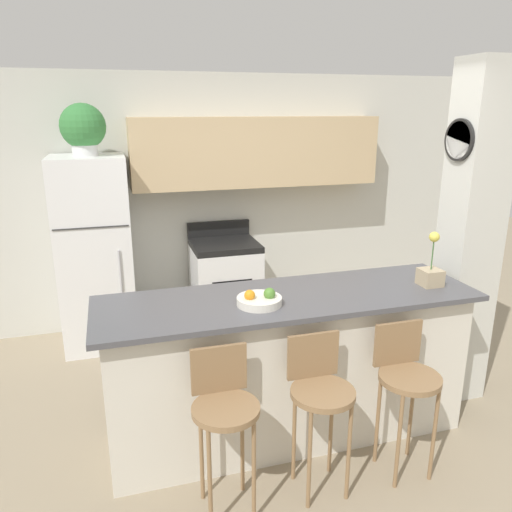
{
  "coord_description": "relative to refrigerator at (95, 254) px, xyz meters",
  "views": [
    {
      "loc": [
        -1.07,
        -2.86,
        2.21
      ],
      "look_at": [
        0.0,
        0.77,
        1.08
      ],
      "focal_mm": 35.0,
      "sensor_mm": 36.0,
      "label": 1
    }
  ],
  "objects": [
    {
      "name": "refrigerator",
      "position": [
        0.0,
        0.0,
        0.0
      ],
      "size": [
        0.66,
        0.67,
        1.8
      ],
      "color": "white",
      "rests_on": "ground_plane"
    },
    {
      "name": "pillar_right",
      "position": [
        2.72,
        -1.72,
        0.38
      ],
      "size": [
        0.38,
        0.32,
        2.55
      ],
      "color": "silver",
      "rests_on": "ground_plane"
    },
    {
      "name": "fruit_bowl",
      "position": [
        1.02,
        -1.94,
        0.16
      ],
      "size": [
        0.28,
        0.28,
        0.11
      ],
      "color": "silver",
      "rests_on": "counter_bar"
    },
    {
      "name": "orchid_vase",
      "position": [
        2.25,
        -1.93,
        0.23
      ],
      "size": [
        0.14,
        0.14,
        0.38
      ],
      "color": "tan",
      "rests_on": "counter_bar"
    },
    {
      "name": "bar_stool_mid",
      "position": [
        1.25,
        -2.38,
        -0.27
      ],
      "size": [
        0.37,
        0.37,
        0.95
      ],
      "color": "olive",
      "rests_on": "ground_plane"
    },
    {
      "name": "stove_range",
      "position": [
        1.25,
        0.04,
        -0.44
      ],
      "size": [
        0.66,
        0.61,
        1.07
      ],
      "color": "white",
      "rests_on": "ground_plane"
    },
    {
      "name": "wall_back",
      "position": [
        1.4,
        0.31,
        0.58
      ],
      "size": [
        5.6,
        0.38,
        2.55
      ],
      "color": "silver",
      "rests_on": "ground_plane"
    },
    {
      "name": "counter_bar",
      "position": [
        1.25,
        -1.85,
        -0.38
      ],
      "size": [
        2.51,
        0.74,
        1.03
      ],
      "color": "silver",
      "rests_on": "ground_plane"
    },
    {
      "name": "bar_stool_left",
      "position": [
        0.68,
        -2.38,
        -0.27
      ],
      "size": [
        0.37,
        0.37,
        0.95
      ],
      "color": "olive",
      "rests_on": "ground_plane"
    },
    {
      "name": "trash_bin",
      "position": [
        0.55,
        -0.22,
        -0.71
      ],
      "size": [
        0.28,
        0.28,
        0.38
      ],
      "color": "black",
      "rests_on": "ground_plane"
    },
    {
      "name": "ground_plane",
      "position": [
        1.25,
        -1.85,
        -0.9
      ],
      "size": [
        14.0,
        14.0,
        0.0
      ],
      "primitive_type": "plane",
      "color": "gray"
    },
    {
      "name": "potted_plant_on_fridge",
      "position": [
        -0.0,
        0.0,
        1.14
      ],
      "size": [
        0.39,
        0.39,
        0.45
      ],
      "color": "silver",
      "rests_on": "refrigerator"
    },
    {
      "name": "bar_stool_right",
      "position": [
        1.82,
        -2.38,
        -0.27
      ],
      "size": [
        0.37,
        0.37,
        0.95
      ],
      "color": "olive",
      "rests_on": "ground_plane"
    }
  ]
}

